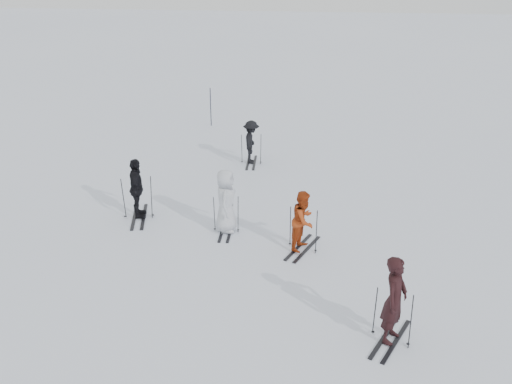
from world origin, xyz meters
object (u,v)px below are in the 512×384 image
skier_uphill_far (251,143)px  skier_near_dark (394,301)px  skier_red (303,221)px  skier_uphill_left (137,189)px  piste_marker (211,107)px  skier_grey (226,202)px

skier_uphill_far → skier_near_dark: bearing=-160.4°
skier_red → skier_uphill_left: skier_uphill_left is taller
skier_uphill_left → piste_marker: size_ratio=1.06×
skier_near_dark → skier_uphill_far: bearing=47.5°
skier_grey → skier_uphill_left: 2.86m
skier_uphill_left → piste_marker: skier_uphill_left is taller
skier_near_dark → skier_uphill_left: size_ratio=1.05×
skier_near_dark → skier_uphill_left: (-7.05, 5.07, -0.05)m
skier_grey → piste_marker: 10.59m
skier_uphill_far → piste_marker: piste_marker is taller
skier_red → skier_uphill_far: 6.83m
skier_grey → skier_uphill_far: 5.65m
skier_red → piste_marker: 12.05m
skier_uphill_left → piste_marker: bearing=-14.8°
skier_uphill_left → skier_uphill_far: size_ratio=1.13×
piste_marker → skier_near_dark: bearing=-65.6°
skier_red → skier_uphill_far: bearing=41.0°
skier_near_dark → skier_grey: skier_near_dark is taller
skier_grey → skier_uphill_far: bearing=-1.9°
skier_near_dark → skier_uphill_left: bearing=79.1°
skier_near_dark → skier_uphill_far: skier_near_dark is taller
skier_uphill_left → piste_marker: 9.74m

